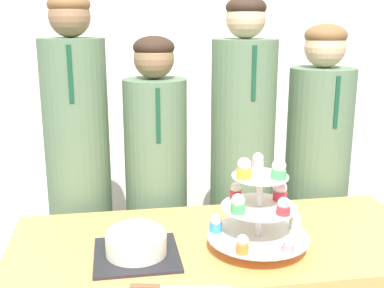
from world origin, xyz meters
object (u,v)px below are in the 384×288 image
at_px(student_1, 157,204).
at_px(student_3, 315,191).
at_px(cake_knife, 163,287).
at_px(student_0, 80,191).
at_px(cupcake_stand, 258,209).
at_px(round_cake, 136,241).
at_px(student_2, 241,184).

relative_size(student_1, student_3, 0.97).
bearing_deg(cake_knife, student_0, 120.16).
distance_m(cupcake_stand, student_3, 0.81).
height_order(student_0, student_1, student_0).
xyz_separation_m(cake_knife, student_0, (-0.28, 0.81, 0.02)).
distance_m(cake_knife, student_1, 0.81).
bearing_deg(cupcake_stand, student_0, 134.26).
distance_m(cake_knife, cupcake_stand, 0.41).
bearing_deg(round_cake, student_1, 78.67).
xyz_separation_m(cake_knife, student_3, (0.81, 0.81, -0.05)).
relative_size(cake_knife, student_0, 0.18).
height_order(student_2, student_3, student_2).
relative_size(student_0, student_3, 1.08).
xyz_separation_m(round_cake, cupcake_stand, (0.40, -0.02, 0.09)).
height_order(student_1, student_3, student_3).
bearing_deg(round_cake, student_2, 49.70).
bearing_deg(round_cake, student_0, 109.36).
bearing_deg(round_cake, student_3, 34.58).
distance_m(student_1, student_2, 0.40).
bearing_deg(student_2, student_3, -0.00).
xyz_separation_m(student_0, student_1, (0.33, -0.00, -0.08)).
bearing_deg(student_0, round_cake, -70.64).
xyz_separation_m(cupcake_stand, student_0, (-0.61, 0.63, -0.13)).
bearing_deg(student_1, student_0, 180.00).
distance_m(cake_knife, student_2, 0.92).
relative_size(student_0, student_1, 1.12).
bearing_deg(student_2, student_0, -180.00).
distance_m(round_cake, student_1, 0.63).
bearing_deg(round_cake, cupcake_stand, -3.02).
bearing_deg(student_3, student_2, 180.00).
bearing_deg(student_1, round_cake, -101.33).
distance_m(student_1, student_3, 0.76).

